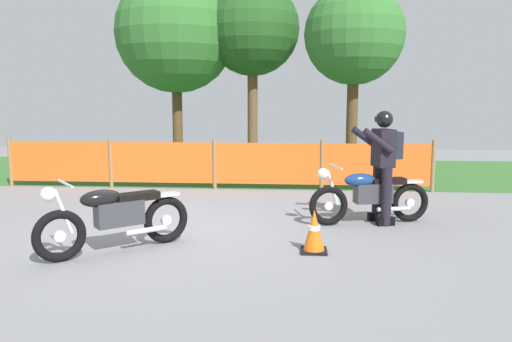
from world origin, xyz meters
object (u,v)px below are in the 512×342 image
Objects in this scene: motorcycle_lead at (369,195)px; rider_lead at (383,161)px; motorcycle_trailing at (115,216)px; traffic_cone at (314,231)px.

rider_lead reaches higher than motorcycle_lead.
traffic_cone is at bearing 144.11° from motorcycle_trailing.
rider_lead reaches higher than traffic_cone.
rider_lead is at bearing 166.14° from motorcycle_trailing.
motorcycle_lead is 1.10× the size of rider_lead.
motorcycle_trailing reaches higher than traffic_cone.
traffic_cone is (-1.07, -1.55, -0.69)m from rider_lead.
motorcycle_lead is at bearing 166.75° from motorcycle_trailing.
traffic_cone is at bearing 40.58° from rider_lead.
motorcycle_trailing reaches higher than motorcycle_lead.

